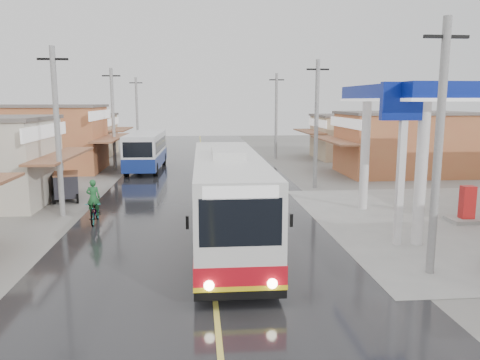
{
  "coord_description": "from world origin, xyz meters",
  "views": [
    {
      "loc": [
        -0.43,
        -13.79,
        5.53
      ],
      "look_at": [
        1.36,
        5.77,
        2.18
      ],
      "focal_mm": 35.0,
      "sensor_mm": 36.0,
      "label": 1
    }
  ],
  "objects_px": {
    "coach_bus": "(228,198)",
    "cyclist": "(95,209)",
    "second_bus": "(146,150)",
    "tricycle_near": "(66,185)"
  },
  "relations": [
    {
      "from": "coach_bus",
      "to": "cyclist",
      "type": "height_order",
      "value": "coach_bus"
    },
    {
      "from": "coach_bus",
      "to": "second_bus",
      "type": "bearing_deg",
      "value": 105.04
    },
    {
      "from": "tricycle_near",
      "to": "coach_bus",
      "type": "bearing_deg",
      "value": -58.92
    },
    {
      "from": "coach_bus",
      "to": "tricycle_near",
      "type": "bearing_deg",
      "value": 134.74
    },
    {
      "from": "second_bus",
      "to": "tricycle_near",
      "type": "relative_size",
      "value": 4.18
    },
    {
      "from": "cyclist",
      "to": "tricycle_near",
      "type": "height_order",
      "value": "cyclist"
    },
    {
      "from": "coach_bus",
      "to": "cyclist",
      "type": "xyz_separation_m",
      "value": [
        -5.83,
        3.66,
        -1.13
      ]
    },
    {
      "from": "second_bus",
      "to": "tricycle_near",
      "type": "height_order",
      "value": "second_bus"
    },
    {
      "from": "second_bus",
      "to": "cyclist",
      "type": "relative_size",
      "value": 4.4
    },
    {
      "from": "coach_bus",
      "to": "tricycle_near",
      "type": "xyz_separation_m",
      "value": [
        -8.41,
        8.63,
        -0.9
      ]
    }
  ]
}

